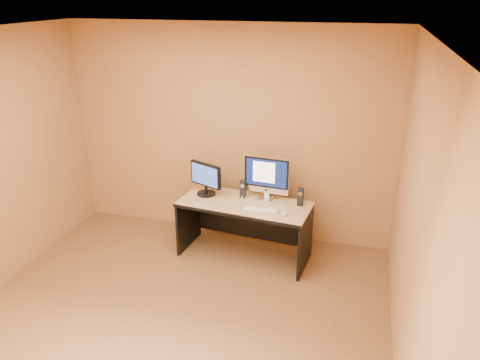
# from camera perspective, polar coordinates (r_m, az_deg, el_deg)

# --- Properties ---
(floor) EXTENTS (4.00, 4.00, 0.00)m
(floor) POSITION_cam_1_polar(r_m,az_deg,el_deg) (4.62, -8.57, -17.32)
(floor) COLOR brown
(floor) RESTS_ON ground
(walls) EXTENTS (4.00, 4.00, 2.60)m
(walls) POSITION_cam_1_polar(r_m,az_deg,el_deg) (3.93, -9.63, -2.49)
(walls) COLOR #A97144
(walls) RESTS_ON ground
(ceiling) EXTENTS (4.00, 4.00, 0.00)m
(ceiling) POSITION_cam_1_polar(r_m,az_deg,el_deg) (3.59, -11.00, 16.71)
(ceiling) COLOR white
(ceiling) RESTS_ON walls
(desk) EXTENTS (1.54, 0.80, 0.68)m
(desk) POSITION_cam_1_polar(r_m,az_deg,el_deg) (5.44, 0.53, -6.10)
(desk) COLOR tan
(desk) RESTS_ON ground
(imac) EXTENTS (0.54, 0.24, 0.51)m
(imac) POSITION_cam_1_polar(r_m,az_deg,el_deg) (5.31, 3.19, 0.21)
(imac) COLOR silver
(imac) RESTS_ON desk
(second_monitor) EXTENTS (0.49, 0.38, 0.39)m
(second_monitor) POSITION_cam_1_polar(r_m,az_deg,el_deg) (5.45, -4.18, 0.11)
(second_monitor) COLOR black
(second_monitor) RESTS_ON desk
(speaker_left) EXTENTS (0.07, 0.07, 0.20)m
(speaker_left) POSITION_cam_1_polar(r_m,az_deg,el_deg) (5.41, 0.34, -1.09)
(speaker_left) COLOR black
(speaker_left) RESTS_ON desk
(speaker_right) EXTENTS (0.06, 0.07, 0.20)m
(speaker_right) POSITION_cam_1_polar(r_m,az_deg,el_deg) (5.24, 7.38, -2.06)
(speaker_right) COLOR black
(speaker_right) RESTS_ON desk
(keyboard) EXTENTS (0.40, 0.14, 0.02)m
(keyboard) POSITION_cam_1_polar(r_m,az_deg,el_deg) (5.11, 2.49, -3.70)
(keyboard) COLOR silver
(keyboard) RESTS_ON desk
(mouse) EXTENTS (0.06, 0.10, 0.03)m
(mouse) POSITION_cam_1_polar(r_m,az_deg,el_deg) (5.04, 5.51, -4.07)
(mouse) COLOR silver
(mouse) RESTS_ON desk
(cable_a) EXTENTS (0.09, 0.19, 0.01)m
(cable_a) POSITION_cam_1_polar(r_m,az_deg,el_deg) (5.47, 4.30, -2.00)
(cable_a) COLOR black
(cable_a) RESTS_ON desk
(cable_b) EXTENTS (0.09, 0.15, 0.01)m
(cable_b) POSITION_cam_1_polar(r_m,az_deg,el_deg) (5.48, 3.69, -1.93)
(cable_b) COLOR black
(cable_b) RESTS_ON desk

